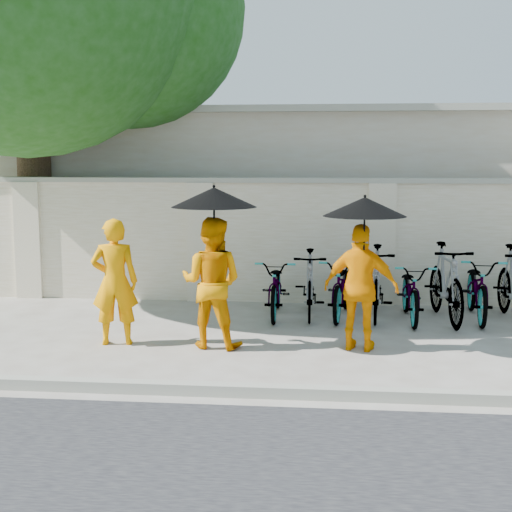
# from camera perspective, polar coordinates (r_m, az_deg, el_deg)

# --- Properties ---
(ground) EXTENTS (80.00, 80.00, 0.00)m
(ground) POSITION_cam_1_polar(r_m,az_deg,el_deg) (9.05, -1.55, -7.58)
(ground) COLOR #A9A59B
(kerb) EXTENTS (40.00, 0.16, 0.12)m
(kerb) POSITION_cam_1_polar(r_m,az_deg,el_deg) (7.43, -3.24, -10.61)
(kerb) COLOR gray
(kerb) RESTS_ON ground
(compound_wall) EXTENTS (20.00, 0.30, 2.00)m
(compound_wall) POSITION_cam_1_polar(r_m,az_deg,el_deg) (11.94, 5.16, 1.06)
(compound_wall) COLOR silver
(compound_wall) RESTS_ON ground
(building_behind) EXTENTS (14.00, 6.00, 3.20)m
(building_behind) POSITION_cam_1_polar(r_m,az_deg,el_deg) (15.70, 9.00, 4.83)
(building_behind) COLOR beige
(building_behind) RESTS_ON ground
(monk_left) EXTENTS (0.66, 0.50, 1.65)m
(monk_left) POSITION_cam_1_polar(r_m,az_deg,el_deg) (9.38, -11.24, -2.03)
(monk_left) COLOR #F19200
(monk_left) RESTS_ON ground
(monk_center) EXTENTS (0.90, 0.76, 1.67)m
(monk_center) POSITION_cam_1_polar(r_m,az_deg,el_deg) (9.08, -3.56, -2.13)
(monk_center) COLOR orange
(monk_center) RESTS_ON ground
(parasol_center) EXTENTS (1.07, 1.07, 1.10)m
(parasol_center) POSITION_cam_1_polar(r_m,az_deg,el_deg) (8.87, -3.38, 4.71)
(parasol_center) COLOR black
(parasol_center) RESTS_ON ground
(monk_right) EXTENTS (1.00, 0.60, 1.60)m
(monk_right) POSITION_cam_1_polar(r_m,az_deg,el_deg) (9.00, 8.41, -2.53)
(monk_right) COLOR #FF9500
(monk_right) RESTS_ON ground
(parasol_right) EXTENTS (1.02, 1.02, 1.03)m
(parasol_right) POSITION_cam_1_polar(r_m,az_deg,el_deg) (8.80, 8.69, 3.92)
(parasol_right) COLOR black
(parasol_right) RESTS_ON ground
(bike_0) EXTENTS (0.63, 1.72, 0.90)m
(bike_0) POSITION_cam_1_polar(r_m,az_deg,el_deg) (10.88, 1.66, -2.51)
(bike_0) COLOR gray
(bike_0) RESTS_ON ground
(bike_1) EXTENTS (0.51, 1.70, 1.01)m
(bike_1) POSITION_cam_1_polar(r_m,az_deg,el_deg) (10.87, 4.32, -2.23)
(bike_1) COLOR gray
(bike_1) RESTS_ON ground
(bike_2) EXTENTS (0.84, 1.81, 0.91)m
(bike_2) POSITION_cam_1_polar(r_m,az_deg,el_deg) (10.91, 6.97, -2.50)
(bike_2) COLOR gray
(bike_2) RESTS_ON ground
(bike_3) EXTENTS (0.66, 1.85, 1.09)m
(bike_3) POSITION_cam_1_polar(r_m,az_deg,el_deg) (10.90, 9.62, -2.09)
(bike_3) COLOR gray
(bike_3) RESTS_ON ground
(bike_4) EXTENTS (0.59, 1.67, 0.88)m
(bike_4) POSITION_cam_1_polar(r_m,az_deg,el_deg) (10.83, 12.31, -2.80)
(bike_4) COLOR gray
(bike_4) RESTS_ON ground
(bike_5) EXTENTS (0.71, 1.96, 1.15)m
(bike_5) POSITION_cam_1_polar(r_m,az_deg,el_deg) (10.89, 14.95, -2.08)
(bike_5) COLOR gray
(bike_5) RESTS_ON ground
(bike_6) EXTENTS (0.75, 1.85, 0.95)m
(bike_6) POSITION_cam_1_polar(r_m,az_deg,el_deg) (11.17, 17.34, -2.45)
(bike_6) COLOR gray
(bike_6) RESTS_ON ground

